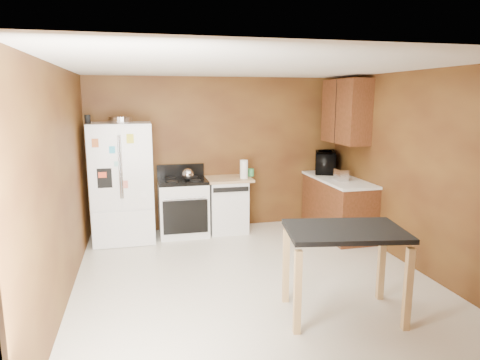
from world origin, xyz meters
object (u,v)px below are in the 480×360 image
object	(u,v)px
pen_cup	(88,119)
paper_towel	(244,169)
roasting_pan	(121,120)
refrigerator	(123,183)
kettle	(188,174)
island	(345,243)
microwave	(325,163)
gas_range	(183,206)
toaster	(341,175)
green_canister	(251,172)
dishwasher	(227,204)

from	to	relation	value
pen_cup	paper_towel	size ratio (longest dim) A/B	0.42
roasting_pan	refrigerator	world-z (taller)	roasting_pan
kettle	paper_towel	size ratio (longest dim) A/B	0.62
island	paper_towel	bearing A→B (deg)	95.97
microwave	gas_range	xyz separation A→B (m)	(-2.44, -0.06, -0.61)
pen_cup	kettle	xyz separation A→B (m)	(1.42, 0.06, -0.87)
toaster	pen_cup	bearing A→B (deg)	172.77
kettle	refrigerator	world-z (taller)	refrigerator
refrigerator	gas_range	world-z (taller)	refrigerator
roasting_pan	pen_cup	bearing A→B (deg)	-169.25
green_canister	refrigerator	world-z (taller)	refrigerator
pen_cup	green_canister	distance (m)	2.65
microwave	paper_towel	bearing A→B (deg)	118.16
kettle	roasting_pan	bearing A→B (deg)	178.23
pen_cup	microwave	distance (m)	3.87
green_canister	dishwasher	xyz separation A→B (m)	(-0.42, -0.07, -0.50)
kettle	green_canister	distance (m)	1.08
pen_cup	kettle	bearing A→B (deg)	2.30
microwave	kettle	bearing A→B (deg)	116.34
kettle	refrigerator	bearing A→B (deg)	177.95
toaster	gas_range	bearing A→B (deg)	165.20
dishwasher	green_canister	bearing A→B (deg)	9.30
gas_range	refrigerator	bearing A→B (deg)	-176.19
microwave	refrigerator	size ratio (longest dim) A/B	0.34
paper_towel	green_canister	world-z (taller)	paper_towel
pen_cup	paper_towel	bearing A→B (deg)	1.73
island	dishwasher	bearing A→B (deg)	100.56
green_canister	pen_cup	bearing A→B (deg)	-174.35
kettle	dishwasher	world-z (taller)	kettle
green_canister	toaster	world-z (taller)	toaster
green_canister	gas_range	distance (m)	1.24
pen_cup	roasting_pan	bearing A→B (deg)	10.75
roasting_pan	dishwasher	distance (m)	2.13
kettle	paper_towel	xyz separation A→B (m)	(0.90, 0.01, 0.05)
pen_cup	dishwasher	distance (m)	2.50
paper_towel	dishwasher	distance (m)	0.65
kettle	microwave	world-z (taller)	microwave
toaster	island	xyz separation A→B (m)	(-1.12, -2.33, -0.23)
refrigerator	dishwasher	size ratio (longest dim) A/B	2.02
toaster	paper_towel	bearing A→B (deg)	158.61
green_canister	island	world-z (taller)	green_canister
paper_towel	dishwasher	world-z (taller)	paper_towel
pen_cup	island	xyz separation A→B (m)	(2.62, -2.83, -1.10)
toaster	roasting_pan	bearing A→B (deg)	170.27
refrigerator	island	size ratio (longest dim) A/B	1.45
paper_towel	gas_range	world-z (taller)	paper_towel
gas_range	roasting_pan	bearing A→B (deg)	-175.73
refrigerator	dishwasher	distance (m)	1.69
roasting_pan	gas_range	world-z (taller)	roasting_pan
roasting_pan	gas_range	distance (m)	1.64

